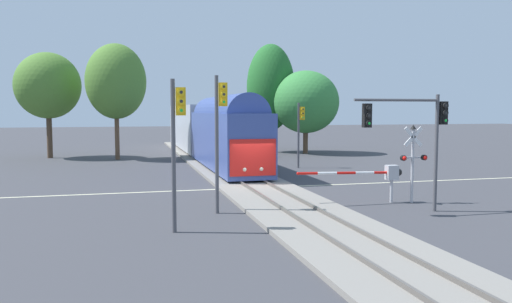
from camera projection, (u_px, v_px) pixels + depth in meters
name	position (u px, v px, depth m)	size (l,w,h in m)	color
ground_plane	(255.00, 188.00, 28.92)	(220.00, 220.00, 0.00)	#3D3D42
road_centre_stripe	(255.00, 188.00, 28.92)	(44.00, 0.20, 0.01)	beige
railway_track	(255.00, 186.00, 28.91)	(4.40, 80.00, 0.32)	gray
commuter_train	(206.00, 128.00, 46.20)	(3.04, 37.98, 5.16)	#384C93
crossing_gate_near	(382.00, 174.00, 24.14)	(5.34, 0.40, 1.80)	#B7B7BC
crossing_signal_mast	(413.00, 155.00, 24.04)	(1.36, 0.44, 3.75)	#B2B2B7
traffic_signal_far_side	(300.00, 124.00, 38.58)	(0.53, 0.38, 4.97)	#4C4C51
traffic_signal_median	(220.00, 122.00, 21.51)	(0.53, 0.38, 5.89)	#4C4C51
traffic_signal_near_right	(414.00, 124.00, 21.65)	(4.37, 0.38, 5.11)	#4C4C51
traffic_signal_near_left	(177.00, 130.00, 18.13)	(0.53, 0.38, 5.54)	#4C4C51
oak_behind_train	(116.00, 82.00, 44.82)	(5.30, 5.30, 10.27)	brown
elm_centre_background	(271.00, 88.00, 52.75)	(4.99, 4.99, 11.24)	#4C3828
pine_left_background	(48.00, 86.00, 46.31)	(5.87, 5.87, 9.67)	#4C3828
oak_far_right	(306.00, 102.00, 51.25)	(6.71, 6.71, 8.39)	brown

